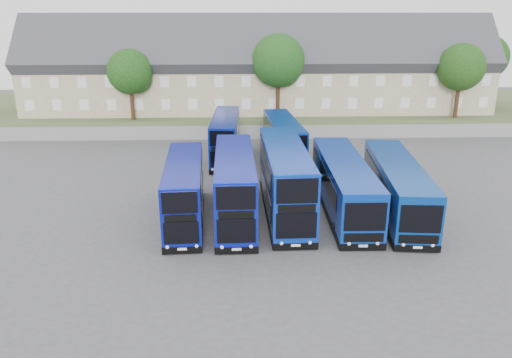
# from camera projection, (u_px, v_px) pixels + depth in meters

# --- Properties ---
(ground) EXTENTS (120.00, 120.00, 0.00)m
(ground) POSITION_uv_depth(u_px,v_px,m) (276.00, 230.00, 32.58)
(ground) COLOR #49494E
(ground) RESTS_ON ground
(retaining_wall) EXTENTS (70.00, 0.40, 1.50)m
(retaining_wall) POSITION_uv_depth(u_px,v_px,m) (260.00, 132.00, 55.00)
(retaining_wall) COLOR slate
(retaining_wall) RESTS_ON ground
(earth_bank) EXTENTS (80.00, 20.00, 2.00)m
(earth_bank) POSITION_uv_depth(u_px,v_px,m) (257.00, 112.00, 64.36)
(earth_bank) COLOR #495932
(earth_bank) RESTS_ON ground
(terrace_row) EXTENTS (54.00, 10.40, 11.20)m
(terrace_row) POSITION_uv_depth(u_px,v_px,m) (258.00, 72.00, 58.76)
(terrace_row) COLOR tan
(terrace_row) RESTS_ON earth_bank
(dd_front_left) EXTENTS (2.97, 10.47, 4.11)m
(dd_front_left) POSITION_uv_depth(u_px,v_px,m) (185.00, 192.00, 33.50)
(dd_front_left) COLOR #071289
(dd_front_left) RESTS_ON ground
(dd_front_mid) EXTENTS (2.82, 11.35, 4.49)m
(dd_front_mid) POSITION_uv_depth(u_px,v_px,m) (235.00, 187.00, 33.87)
(dd_front_mid) COLOR #081496
(dd_front_mid) RESTS_ON ground
(dd_front_right) EXTENTS (3.05, 12.06, 4.77)m
(dd_front_right) POSITION_uv_depth(u_px,v_px,m) (285.00, 181.00, 34.63)
(dd_front_right) COLOR #092BA6
(dd_front_right) RESTS_ON ground
(dd_rear_left) EXTENTS (2.72, 10.41, 4.11)m
(dd_rear_left) POSITION_uv_depth(u_px,v_px,m) (225.00, 138.00, 47.35)
(dd_rear_left) COLOR navy
(dd_rear_left) RESTS_ON ground
(dd_rear_right) EXTENTS (3.30, 10.60, 4.15)m
(dd_rear_right) POSITION_uv_depth(u_px,v_px,m) (283.00, 143.00, 45.63)
(dd_rear_right) COLOR #082F95
(dd_rear_right) RESTS_ON ground
(coach_east_a) EXTENTS (3.00, 13.36, 3.64)m
(coach_east_a) POSITION_uv_depth(u_px,v_px,m) (344.00, 186.00, 35.38)
(coach_east_a) COLOR #082F9A
(coach_east_a) RESTS_ON ground
(coach_east_b) EXTENTS (3.92, 13.25, 3.57)m
(coach_east_b) POSITION_uv_depth(u_px,v_px,m) (397.00, 188.00, 35.07)
(coach_east_b) COLOR navy
(coach_east_b) RESTS_ON ground
(tree_west) EXTENTS (4.80, 4.80, 7.65)m
(tree_west) POSITION_uv_depth(u_px,v_px,m) (131.00, 73.00, 53.54)
(tree_west) COLOR #382314
(tree_west) RESTS_ON earth_bank
(tree_mid) EXTENTS (5.76, 5.76, 9.18)m
(tree_mid) POSITION_uv_depth(u_px,v_px,m) (280.00, 63.00, 54.19)
(tree_mid) COLOR #382314
(tree_mid) RESTS_ON earth_bank
(tree_east) EXTENTS (5.12, 5.12, 8.16)m
(tree_east) POSITION_uv_depth(u_px,v_px,m) (462.00, 69.00, 54.57)
(tree_east) COLOR #382314
(tree_east) RESTS_ON earth_bank
(tree_far) EXTENTS (5.44, 5.44, 8.67)m
(tree_far) POSITION_uv_depth(u_px,v_px,m) (486.00, 59.00, 61.26)
(tree_far) COLOR #382314
(tree_far) RESTS_ON earth_bank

